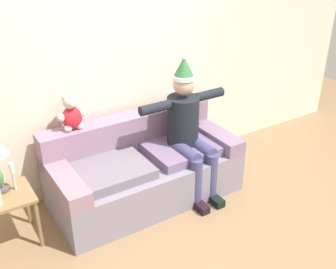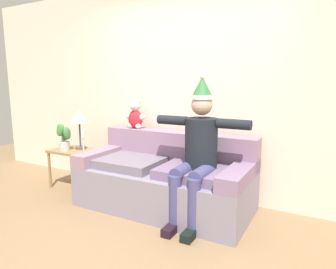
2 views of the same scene
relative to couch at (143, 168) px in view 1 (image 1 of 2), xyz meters
The scene contains 7 objects.
ground_plane 1.06m from the couch, 90.00° to the right, with size 10.00×10.00×0.00m, color olive.
back_wall 1.15m from the couch, 90.00° to the left, with size 7.00×0.10×2.70m, color beige.
couch is the anchor object (origin of this frame).
person_seated 0.66m from the couch, 19.56° to the right, with size 1.02×0.77×1.53m.
teddy_bear 0.96m from the couch, 154.60° to the left, with size 0.29×0.17×0.38m.
side_table 1.46m from the couch, behind, with size 0.58×0.46×0.53m.
candle_short 1.35m from the couch, behind, with size 0.04×0.04×0.28m.
Camera 1 is at (-1.77, -2.27, 2.63)m, focal length 43.39 mm.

